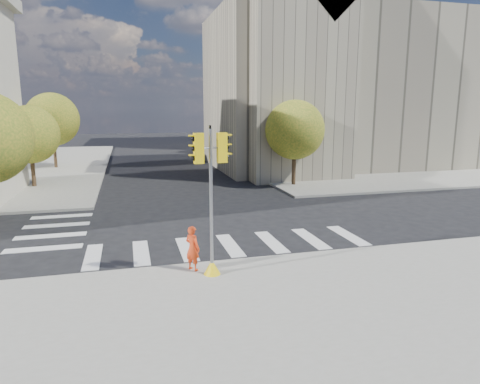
# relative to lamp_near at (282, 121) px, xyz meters

# --- Properties ---
(ground) EXTENTS (160.00, 160.00, 0.00)m
(ground) POSITION_rel_lamp_near_xyz_m (-8.00, -14.00, -4.58)
(ground) COLOR black
(ground) RESTS_ON ground
(sidewalk_near) EXTENTS (30.00, 14.00, 0.15)m
(sidewalk_near) POSITION_rel_lamp_near_xyz_m (-8.00, -25.00, -4.50)
(sidewalk_near) COLOR gray
(sidewalk_near) RESTS_ON ground
(sidewalk_far_right) EXTENTS (28.00, 40.00, 0.15)m
(sidewalk_far_right) POSITION_rel_lamp_near_xyz_m (12.00, 12.00, -4.50)
(sidewalk_far_right) COLOR gray
(sidewalk_far_right) RESTS_ON ground
(civic_building) EXTENTS (26.00, 16.00, 19.39)m
(civic_building) POSITION_rel_lamp_near_xyz_m (7.59, 5.12, 2.68)
(civic_building) COLOR gray
(civic_building) RESTS_ON ground
(office_tower) EXTENTS (20.00, 18.00, 30.00)m
(office_tower) POSITION_rel_lamp_near_xyz_m (14.00, 28.00, 10.42)
(office_tower) COLOR #9EA0A3
(office_tower) RESTS_ON ground
(tree_lw_mid) EXTENTS (4.00, 4.00, 5.77)m
(tree_lw_mid) POSITION_rel_lamp_near_xyz_m (-18.50, 0.00, -0.82)
(tree_lw_mid) COLOR #382616
(tree_lw_mid) RESTS_ON ground
(tree_lw_far) EXTENTS (4.80, 4.80, 6.95)m
(tree_lw_far) POSITION_rel_lamp_near_xyz_m (-18.50, 10.00, -0.04)
(tree_lw_far) COLOR #382616
(tree_lw_far) RESTS_ON ground
(tree_re_near) EXTENTS (4.20, 4.20, 6.16)m
(tree_re_near) POSITION_rel_lamp_near_xyz_m (-0.50, -4.00, -0.53)
(tree_re_near) COLOR #382616
(tree_re_near) RESTS_ON ground
(tree_re_mid) EXTENTS (4.60, 4.60, 6.66)m
(tree_re_mid) POSITION_rel_lamp_near_xyz_m (-0.50, 8.00, -0.23)
(tree_re_mid) COLOR #382616
(tree_re_mid) RESTS_ON ground
(tree_re_far) EXTENTS (4.00, 4.00, 5.88)m
(tree_re_far) POSITION_rel_lamp_near_xyz_m (-0.50, 20.00, -0.71)
(tree_re_far) COLOR #382616
(tree_re_far) RESTS_ON ground
(lamp_near) EXTENTS (0.35, 0.18, 8.11)m
(lamp_near) POSITION_rel_lamp_near_xyz_m (0.00, 0.00, 0.00)
(lamp_near) COLOR black
(lamp_near) RESTS_ON sidewalk_far_right
(lamp_far) EXTENTS (0.35, 0.18, 8.11)m
(lamp_far) POSITION_rel_lamp_near_xyz_m (0.00, 14.00, 0.00)
(lamp_far) COLOR black
(lamp_far) RESTS_ON sidewalk_far_right
(traffic_signal) EXTENTS (1.08, 0.56, 4.91)m
(traffic_signal) POSITION_rel_lamp_near_xyz_m (-9.49, -19.23, -2.33)
(traffic_signal) COLOR yellow
(traffic_signal) RESTS_ON sidewalk_near
(photographer) EXTENTS (0.65, 0.67, 1.55)m
(photographer) POSITION_rel_lamp_near_xyz_m (-10.05, -18.68, -3.66)
(photographer) COLOR #ED3F16
(photographer) RESTS_ON sidewalk_near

